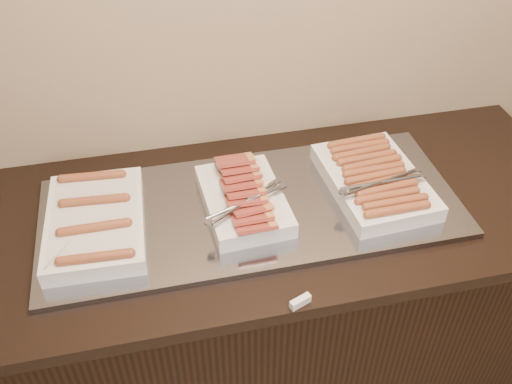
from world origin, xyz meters
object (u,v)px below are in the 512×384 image
(warming_tray, at_px, (252,208))
(dish_left, at_px, (96,221))
(dish_right, at_px, (375,180))
(dish_center, at_px, (244,199))
(counter, at_px, (248,308))

(warming_tray, relative_size, dish_left, 3.01)
(dish_right, bearing_deg, dish_left, 176.18)
(warming_tray, relative_size, dish_center, 3.47)
(counter, distance_m, dish_left, 0.65)
(dish_left, relative_size, dish_center, 1.15)
(dish_left, height_order, dish_right, dish_right)
(dish_left, distance_m, dish_right, 0.81)
(counter, bearing_deg, dish_right, -0.48)
(counter, height_order, dish_left, dish_left)
(warming_tray, xyz_separation_m, dish_center, (-0.02, -0.00, 0.05))
(counter, relative_size, dish_left, 5.16)
(dish_center, bearing_deg, dish_left, 176.16)
(counter, height_order, dish_right, dish_right)
(warming_tray, bearing_deg, dish_center, -169.01)
(counter, distance_m, dish_right, 0.63)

